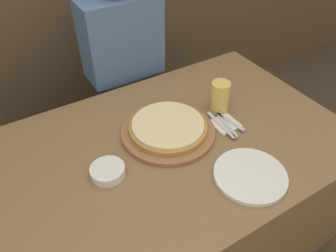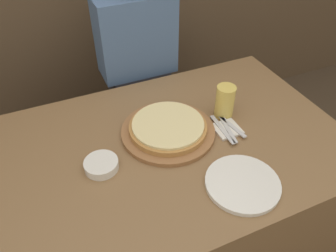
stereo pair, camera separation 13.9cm
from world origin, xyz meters
name	(u,v)px [view 2 (the right image)]	position (x,y,z in m)	size (l,w,h in m)	color
ground_plane	(166,235)	(0.00, 0.00, 0.00)	(12.00, 12.00, 0.00)	#473828
dining_table	(166,196)	(0.00, 0.00, 0.35)	(1.53, 0.97, 0.70)	olive
pizza_on_board	(168,129)	(0.04, 0.06, 0.73)	(0.40, 0.40, 0.06)	#99663D
beer_glass	(225,100)	(0.32, 0.08, 0.78)	(0.09, 0.09, 0.15)	#E5C65B
dinner_plate	(243,183)	(0.17, -0.31, 0.71)	(0.28, 0.28, 0.02)	white
side_bowl	(101,165)	(-0.28, -0.02, 0.72)	(0.13, 0.13, 0.04)	white
napkin_stack	(227,129)	(0.28, -0.02, 0.71)	(0.11, 0.11, 0.01)	white
fork	(222,129)	(0.25, -0.02, 0.72)	(0.03, 0.20, 0.00)	silver
dinner_knife	(227,128)	(0.28, -0.02, 0.72)	(0.05, 0.20, 0.00)	silver
spoon	(232,126)	(0.30, -0.02, 0.72)	(0.04, 0.17, 0.00)	silver
diner_person	(139,78)	(0.10, 0.64, 0.63)	(0.40, 0.20, 1.29)	#33333D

